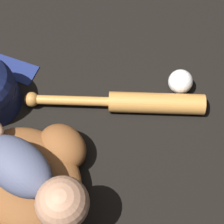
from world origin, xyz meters
name	(u,v)px	position (x,y,z in m)	size (l,w,h in m)	color
ground_plane	(25,209)	(0.00, 0.00, 0.00)	(6.00, 6.00, 0.00)	black
baseball_glove	(33,173)	(-0.07, 0.05, 0.05)	(0.38, 0.37, 0.10)	brown
baby_figure	(34,179)	(-0.01, 0.06, 0.15)	(0.35, 0.25, 0.12)	#4C516B
baseball_bat	(137,103)	(-0.16, 0.39, 0.03)	(0.26, 0.48, 0.06)	#C6843D
baseball	(180,82)	(-0.17, 0.53, 0.04)	(0.07, 0.07, 0.07)	white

